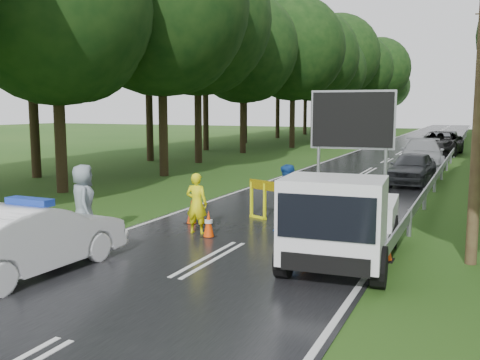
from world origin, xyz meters
The scene contains 17 objects.
ground centered at (0.00, 0.00, 0.00)m, with size 160.00×160.00×0.00m, color #1F4714.
road centered at (0.00, 30.00, 0.01)m, with size 7.00×140.00×0.02m, color black.
guardrail centered at (3.70, 29.67, 0.55)m, with size 0.12×60.06×0.70m.
police_sedan centered at (-2.80, -2.31, 0.69)m, with size 1.67×4.26×1.52m.
work_truck centered at (2.69, 0.84, 0.99)m, with size 2.36×4.71×3.64m.
barrier centered at (0.33, 4.00, 0.89)m, with size 2.66×1.14×1.18m.
officer centered at (-1.43, 2.00, 0.81)m, with size 0.59×0.39×1.62m, color #F1F00D.
civilian centered at (0.77, 3.00, 0.92)m, with size 0.89×0.69×1.83m, color #164594.
bystander_right centered at (-3.80, 0.40, 0.95)m, with size 0.93×0.60×1.89m, color gray.
queue_car_first centered at (2.60, 14.07, 0.70)m, with size 1.66×4.11×1.40m, color #44464C.
queue_car_second centered at (2.38, 20.49, 0.79)m, with size 2.22×5.47×1.59m, color gray.
queue_car_third centered at (2.59, 30.02, 0.83)m, with size 2.74×5.94×1.65m, color black.
queue_car_fourth centered at (2.60, 36.02, 0.71)m, with size 1.50×4.31×1.42m, color #3B3E42.
cone_center centered at (-0.97, 1.78, 0.34)m, with size 0.33×0.33×0.70m.
cone_far centered at (1.37, 2.50, 0.40)m, with size 0.39×0.39×0.82m.
cone_left_mid centered at (-2.15, 3.00, 0.34)m, with size 0.34×0.34×0.71m.
cone_right centered at (3.50, 1.50, 0.37)m, with size 0.36×0.36×0.77m.
Camera 1 is at (5.25, -10.07, 3.30)m, focal length 40.00 mm.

